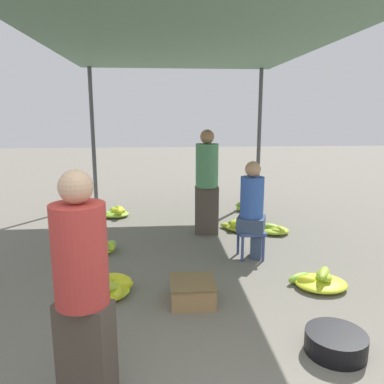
{
  "coord_description": "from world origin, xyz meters",
  "views": [
    {
      "loc": [
        -0.35,
        -1.62,
        1.85
      ],
      "look_at": [
        0.0,
        2.59,
        0.97
      ],
      "focal_mm": 35.0,
      "sensor_mm": 36.0,
      "label": 1
    }
  ],
  "objects_px": {
    "stool": "(251,235)",
    "banana_pile_right_3": "(275,230)",
    "banana_pile_right_1": "(238,226)",
    "crate_near": "(192,292)",
    "banana_pile_right_0": "(318,281)",
    "basin_black": "(336,343)",
    "vendor_foreground": "(82,290)",
    "vendor_seated": "(253,209)",
    "banana_pile_right_2": "(245,207)",
    "shopper_walking_mid": "(207,181)",
    "banana_pile_left_0": "(105,288)",
    "banana_pile_left_1": "(100,246)",
    "banana_pile_left_2": "(116,212)"
  },
  "relations": [
    {
      "from": "vendor_seated",
      "to": "shopper_walking_mid",
      "type": "bearing_deg",
      "value": 114.36
    },
    {
      "from": "banana_pile_left_2",
      "to": "banana_pile_right_0",
      "type": "relative_size",
      "value": 0.97
    },
    {
      "from": "banana_pile_left_1",
      "to": "crate_near",
      "type": "bearing_deg",
      "value": -52.29
    },
    {
      "from": "stool",
      "to": "banana_pile_left_1",
      "type": "distance_m",
      "value": 2.04
    },
    {
      "from": "banana_pile_left_1",
      "to": "shopper_walking_mid",
      "type": "xyz_separation_m",
      "value": [
        1.55,
        0.71,
        0.76
      ]
    },
    {
      "from": "crate_near",
      "to": "shopper_walking_mid",
      "type": "height_order",
      "value": "shopper_walking_mid"
    },
    {
      "from": "basin_black",
      "to": "crate_near",
      "type": "bearing_deg",
      "value": 139.64
    },
    {
      "from": "banana_pile_right_2",
      "to": "banana_pile_left_1",
      "type": "bearing_deg",
      "value": -140.32
    },
    {
      "from": "vendor_seated",
      "to": "banana_pile_right_2",
      "type": "height_order",
      "value": "vendor_seated"
    },
    {
      "from": "banana_pile_right_0",
      "to": "banana_pile_right_2",
      "type": "distance_m",
      "value": 3.31
    },
    {
      "from": "banana_pile_left_0",
      "to": "banana_pile_right_3",
      "type": "bearing_deg",
      "value": 37.84
    },
    {
      "from": "stool",
      "to": "banana_pile_right_3",
      "type": "xyz_separation_m",
      "value": [
        0.62,
        0.94,
        -0.24
      ]
    },
    {
      "from": "banana_pile_left_1",
      "to": "banana_pile_right_3",
      "type": "xyz_separation_m",
      "value": [
        2.62,
        0.61,
        -0.02
      ]
    },
    {
      "from": "banana_pile_right_0",
      "to": "shopper_walking_mid",
      "type": "height_order",
      "value": "shopper_walking_mid"
    },
    {
      "from": "vendor_foreground",
      "to": "stool",
      "type": "bearing_deg",
      "value": 55.84
    },
    {
      "from": "banana_pile_left_0",
      "to": "banana_pile_right_1",
      "type": "height_order",
      "value": "banana_pile_left_0"
    },
    {
      "from": "stool",
      "to": "banana_pile_right_0",
      "type": "distance_m",
      "value": 1.09
    },
    {
      "from": "vendor_foreground",
      "to": "basin_black",
      "type": "bearing_deg",
      "value": 11.74
    },
    {
      "from": "banana_pile_right_0",
      "to": "banana_pile_right_3",
      "type": "height_order",
      "value": "banana_pile_right_0"
    },
    {
      "from": "vendor_foreground",
      "to": "banana_pile_left_1",
      "type": "distance_m",
      "value": 2.87
    },
    {
      "from": "banana_pile_left_0",
      "to": "banana_pile_left_1",
      "type": "xyz_separation_m",
      "value": [
        -0.24,
        1.24,
        0.02
      ]
    },
    {
      "from": "stool",
      "to": "banana_pile_left_2",
      "type": "height_order",
      "value": "stool"
    },
    {
      "from": "banana_pile_left_1",
      "to": "crate_near",
      "type": "xyz_separation_m",
      "value": [
        1.14,
        -1.47,
        0.03
      ]
    },
    {
      "from": "banana_pile_right_0",
      "to": "banana_pile_right_3",
      "type": "bearing_deg",
      "value": 87.23
    },
    {
      "from": "banana_pile_right_3",
      "to": "vendor_foreground",
      "type": "bearing_deg",
      "value": -123.98
    },
    {
      "from": "basin_black",
      "to": "banana_pile_right_1",
      "type": "relative_size",
      "value": 0.82
    },
    {
      "from": "banana_pile_right_2",
      "to": "shopper_walking_mid",
      "type": "distance_m",
      "value": 1.81
    },
    {
      "from": "vendor_seated",
      "to": "banana_pile_right_0",
      "type": "bearing_deg",
      "value": -60.82
    },
    {
      "from": "banana_pile_left_2",
      "to": "shopper_walking_mid",
      "type": "height_order",
      "value": "shopper_walking_mid"
    },
    {
      "from": "banana_pile_right_3",
      "to": "banana_pile_right_0",
      "type": "bearing_deg",
      "value": -92.77
    },
    {
      "from": "banana_pile_left_1",
      "to": "banana_pile_right_3",
      "type": "height_order",
      "value": "banana_pile_left_1"
    },
    {
      "from": "basin_black",
      "to": "banana_pile_right_3",
      "type": "bearing_deg",
      "value": 81.87
    },
    {
      "from": "basin_black",
      "to": "banana_pile_right_1",
      "type": "xyz_separation_m",
      "value": [
        -0.12,
        3.2,
        -0.0
      ]
    },
    {
      "from": "banana_pile_left_1",
      "to": "banana_pile_right_1",
      "type": "height_order",
      "value": "banana_pile_left_1"
    },
    {
      "from": "banana_pile_left_2",
      "to": "banana_pile_right_1",
      "type": "distance_m",
      "value": 2.33
    },
    {
      "from": "stool",
      "to": "vendor_seated",
      "type": "height_order",
      "value": "vendor_seated"
    },
    {
      "from": "vendor_foreground",
      "to": "shopper_walking_mid",
      "type": "distance_m",
      "value": 3.66
    },
    {
      "from": "stool",
      "to": "vendor_foreground",
      "type": "bearing_deg",
      "value": -124.16
    },
    {
      "from": "basin_black",
      "to": "banana_pile_right_3",
      "type": "height_order",
      "value": "basin_black"
    },
    {
      "from": "banana_pile_right_1",
      "to": "banana_pile_right_2",
      "type": "relative_size",
      "value": 1.33
    },
    {
      "from": "banana_pile_right_0",
      "to": "banana_pile_right_3",
      "type": "xyz_separation_m",
      "value": [
        0.09,
        1.86,
        -0.01
      ]
    },
    {
      "from": "banana_pile_right_1",
      "to": "crate_near",
      "type": "bearing_deg",
      "value": -112.27
    },
    {
      "from": "stool",
      "to": "banana_pile_left_2",
      "type": "xyz_separation_m",
      "value": [
        -2.0,
        2.2,
        -0.23
      ]
    },
    {
      "from": "banana_pile_right_1",
      "to": "banana_pile_right_3",
      "type": "height_order",
      "value": "banana_pile_right_1"
    },
    {
      "from": "vendor_foreground",
      "to": "basin_black",
      "type": "distance_m",
      "value": 2.01
    },
    {
      "from": "banana_pile_left_2",
      "to": "banana_pile_right_0",
      "type": "height_order",
      "value": "banana_pile_right_0"
    },
    {
      "from": "banana_pile_right_1",
      "to": "basin_black",
      "type": "bearing_deg",
      "value": -87.94
    },
    {
      "from": "crate_near",
      "to": "basin_black",
      "type": "bearing_deg",
      "value": -40.36
    },
    {
      "from": "banana_pile_left_1",
      "to": "crate_near",
      "type": "relative_size",
      "value": 1.14
    },
    {
      "from": "banana_pile_right_0",
      "to": "shopper_walking_mid",
      "type": "xyz_separation_m",
      "value": [
        -0.99,
        1.96,
        0.78
      ]
    }
  ]
}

